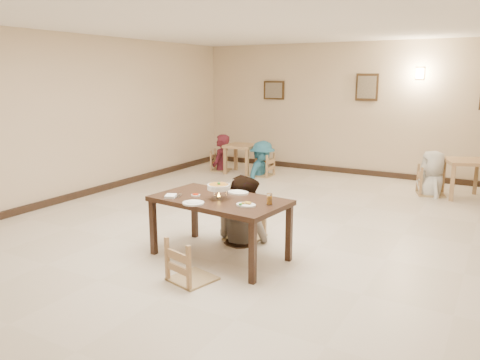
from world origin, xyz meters
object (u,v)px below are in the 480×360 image
Objects in this scene: bg_diner_c at (434,151)px; main_diner at (243,175)px; curry_warmer at (219,187)px; bg_diner_a at (221,134)px; chair_far at (245,203)px; bg_chair_lr at (262,155)px; bg_table_left at (241,150)px; bg_table_right at (466,167)px; main_table at (220,205)px; chair_near at (192,240)px; drink_glass at (269,199)px; bg_diner_b at (262,141)px; bg_chair_ll at (221,151)px; bg_chair_rl at (433,168)px.

main_diner is at bearing -50.86° from bg_diner_c.
curry_warmer is 0.18× the size of bg_diner_a.
chair_far is 1.05× the size of bg_chair_lr.
bg_table_left is at bearing -39.04° from main_diner.
bg_table_right is at bearing 63.64° from curry_warmer.
main_table is 0.76m from chair_near.
bg_diner_c reaches higher than drink_glass.
main_diner is at bearing 137.78° from drink_glass.
main_diner is 4.67m from bg_table_left.
chair_near is 0.59× the size of bg_diner_b.
bg_chair_ll reaches higher than drink_glass.
curry_warmer is at bearing 141.64° from bg_chair_rl.
bg_chair_rl reaches higher than bg_chair_lr.
curry_warmer is at bearing 19.99° from bg_chair_lr.
main_table is 2.38× the size of bg_table_left.
chair_near is (0.09, -0.73, -0.21)m from main_table.
curry_warmer is (0.08, -0.80, 0.41)m from chair_far.
chair_near is 5.74m from bg_chair_lr.
main_diner reaches higher than bg_table_right.
chair_far is 4.40m from bg_chair_rl.
bg_chair_rl is 0.34m from bg_diner_c.
bg_diner_b reaches higher than bg_table_right.
main_table is at bearing -116.55° from bg_table_right.
bg_diner_a is at bearing 28.31° from bg_chair_ll.
curry_warmer reaches higher than drink_glass.
chair_far is 0.64× the size of bg_diner_b.
bg_diner_c is (1.89, 4.05, -0.07)m from main_diner.
bg_table_right is 0.57m from bg_chair_rl.
main_diner is at bearing 94.43° from curry_warmer.
bg_chair_lr is (-1.75, 4.00, -0.44)m from main_diner.
bg_diner_a is at bearing 121.79° from curry_warmer.
bg_diner_c is (0.00, 0.00, 0.34)m from bg_chair_rl.
bg_diner_c is at bearing 89.78° from bg_chair_lr.
main_table is 5.28m from bg_table_left.
bg_table_right is 4.21m from bg_diner_b.
bg_chair_ll reaches higher than bg_table_left.
bg_chair_ll is 4.79m from bg_chair_rl.
bg_chair_ll is 1.19m from bg_diner_b.
bg_table_right is 5.36m from bg_diner_a.
bg_diner_a is at bearing 127.37° from main_table.
bg_diner_c is (-0.56, -0.07, 0.27)m from bg_table_right.
bg_chair_ll is at bearing 87.12° from bg_diner_b.
bg_diner_c reaches higher than chair_far.
main_diner is (-0.14, 1.42, 0.45)m from chair_near.
curry_warmer reaches higher than bg_table_left.
bg_chair_rl is at bearing 74.29° from main_table.
drink_glass is 5.92m from bg_diner_a.
drink_glass is at bearing -110.08° from bg_table_right.
bg_table_right reaches higher than bg_table_left.
main_diner is at bearing -70.20° from chair_near.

